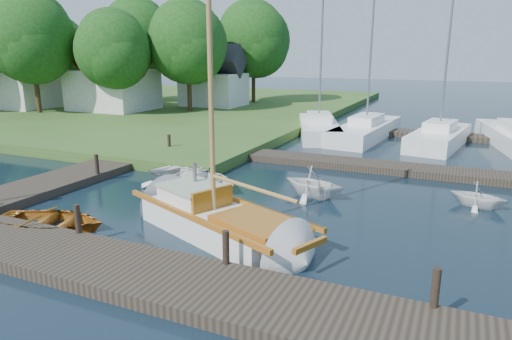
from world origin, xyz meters
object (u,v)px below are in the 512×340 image
at_px(mooring_post_1, 78,219).
at_px(marina_boat_0, 319,126).
at_px(house_a, 113,79).
at_px(house_c, 214,82).
at_px(tree_1, 32,38).
at_px(tree_5, 58,49).
at_px(tree_7, 254,40).
at_px(tree_4, 138,38).
at_px(mooring_post_2, 226,247).
at_px(tender_a, 194,176).
at_px(marina_boat_1, 366,129).
at_px(house_b, 22,80).
at_px(dinghy, 49,218).
at_px(mooring_post_4, 97,164).
at_px(sailboat, 222,224).
at_px(tender_d, 479,193).
at_px(mooring_post_3, 436,288).
at_px(tree_2, 113,50).
at_px(tree_3, 188,43).
at_px(tender_b, 313,180).
at_px(mooring_post_5, 169,143).
at_px(marina_boat_2, 439,136).

height_order(mooring_post_1, marina_boat_0, marina_boat_0).
xyz_separation_m(mooring_post_1, house_a, (-17.00, 21.00, 2.26)).
xyz_separation_m(house_c, tree_1, (-10.00, -9.95, 3.51)).
distance_m(tree_5, tree_7, 18.99).
height_order(house_a, tree_4, tree_4).
distance_m(tree_1, tree_4, 10.20).
bearing_deg(mooring_post_2, tender_a, 127.58).
bearing_deg(marina_boat_1, house_b, 95.54).
relative_size(dinghy, tree_1, 0.36).
bearing_deg(mooring_post_4, tree_5, 138.92).
relative_size(marina_boat_0, tree_4, 1.24).
height_order(sailboat, tender_d, sailboat).
xyz_separation_m(mooring_post_3, tree_2, (-24.00, 19.05, 4.55)).
xyz_separation_m(sailboat, tree_3, (-14.27, 20.98, 5.47)).
distance_m(sailboat, tree_2, 25.41).
xyz_separation_m(tree_1, tree_3, (10.00, 6.00, -0.28)).
xyz_separation_m(tender_b, tree_5, (-31.53, 18.46, 4.81)).
height_order(tender_d, tree_3, tree_3).
height_order(tender_d, house_b, house_b).
relative_size(mooring_post_5, house_c, 0.15).
relative_size(dinghy, marina_boat_1, 0.35).
height_order(dinghy, house_b, house_b).
bearing_deg(house_c, sailboat, -60.21).
distance_m(mooring_post_3, sailboat, 6.11).
xyz_separation_m(marina_boat_1, house_b, (-28.95, -0.09, 2.22)).
distance_m(mooring_post_1, mooring_post_2, 4.50).
bearing_deg(mooring_post_2, sailboat, 120.71).
relative_size(sailboat, house_c, 1.86).
bearing_deg(marina_boat_0, house_b, 69.09).
relative_size(tender_b, tree_1, 0.25).
distance_m(mooring_post_3, tree_5, 44.11).
xyz_separation_m(mooring_post_4, tender_b, (8.53, 1.59, -0.09)).
relative_size(tree_3, tree_4, 0.90).
xyz_separation_m(sailboat, marina_boat_1, (0.68, 17.02, 0.21)).
xyz_separation_m(sailboat, tender_b, (1.26, 4.51, 0.27)).
bearing_deg(mooring_post_1, tender_b, 55.48).
xyz_separation_m(marina_boat_1, marina_boat_2, (4.16, -0.78, 0.02)).
xyz_separation_m(sailboat, house_a, (-20.27, 18.93, 2.62)).
xyz_separation_m(tree_2, tree_4, (-4.00, 8.00, 1.12)).
xyz_separation_m(mooring_post_2, tender_b, (0.03, 6.59, -0.09)).
distance_m(dinghy, tree_2, 23.47).
height_order(mooring_post_2, house_c, house_c).
relative_size(dinghy, tree_2, 0.43).
relative_size(sailboat, tender_d, 5.41).
height_order(mooring_post_1, tender_d, mooring_post_1).
xyz_separation_m(house_a, tree_4, (-2.00, 6.05, 3.41)).
height_order(dinghy, marina_boat_1, marina_boat_1).
height_order(sailboat, marina_boat_0, marina_boat_0).
relative_size(dinghy, marina_boat_0, 0.28).
bearing_deg(house_c, mooring_post_1, -67.83).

